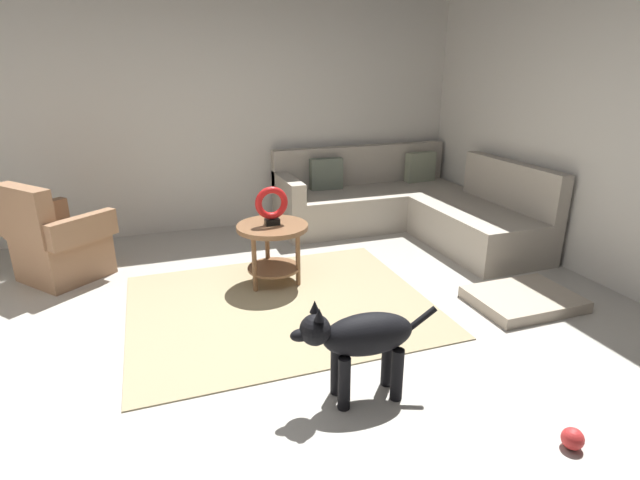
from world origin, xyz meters
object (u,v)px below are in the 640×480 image
object	(u,v)px
side_table	(273,239)
dog_bed_mat	(523,299)
dog	(360,339)
armchair	(57,244)
torus_sculpture	(272,205)
dog_toy_ball	(573,439)
sectional_couch	(407,207)

from	to	relation	value
side_table	dog_bed_mat	distance (m)	2.09
side_table	dog	distance (m)	1.67
dog_bed_mat	dog	world-z (taller)	dog
side_table	armchair	bearing A→B (deg)	157.23
armchair	side_table	world-z (taller)	armchair
armchair	side_table	distance (m)	1.91
dog_bed_mat	torus_sculpture	bearing A→B (deg)	149.63
armchair	torus_sculpture	distance (m)	1.94
dog_bed_mat	dog	xyz separation A→B (m)	(-1.70, -0.63, 0.33)
torus_sculpture	dog_toy_ball	world-z (taller)	torus_sculpture
dog_bed_mat	dog_toy_ball	xyz separation A→B (m)	(-0.86, -1.34, 0.01)
armchair	dog	bearing A→B (deg)	-2.48
dog	dog_toy_ball	distance (m)	1.15
sectional_couch	torus_sculpture	size ratio (longest dim) A/B	6.90
sectional_couch	dog_toy_ball	xyz separation A→B (m)	(-0.86, -3.29, -0.23)
side_table	dog_bed_mat	size ratio (longest dim) A/B	0.75
armchair	dog_bed_mat	world-z (taller)	armchair
side_table	torus_sculpture	size ratio (longest dim) A/B	1.84
dog	armchair	bearing A→B (deg)	41.31
sectional_couch	armchair	bearing A→B (deg)	-177.30
armchair	torus_sculpture	bearing A→B (deg)	27.47
sectional_couch	armchair	xyz separation A→B (m)	(-3.53, -0.17, 0.03)
dog_bed_mat	dog_toy_ball	size ratio (longest dim) A/B	7.30
dog	dog_toy_ball	xyz separation A→B (m)	(0.84, -0.72, -0.32)
dog_bed_mat	dog	bearing A→B (deg)	-159.70
dog_bed_mat	side_table	bearing A→B (deg)	149.63
sectional_couch	dog	size ratio (longest dim) A/B	2.65
torus_sculpture	side_table	bearing A→B (deg)	0.00
sectional_couch	side_table	size ratio (longest dim) A/B	3.75
dog_toy_ball	dog	bearing A→B (deg)	139.55
armchair	side_table	xyz separation A→B (m)	(1.76, -0.74, 0.09)
side_table	dog_bed_mat	xyz separation A→B (m)	(1.77, -1.04, -0.37)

